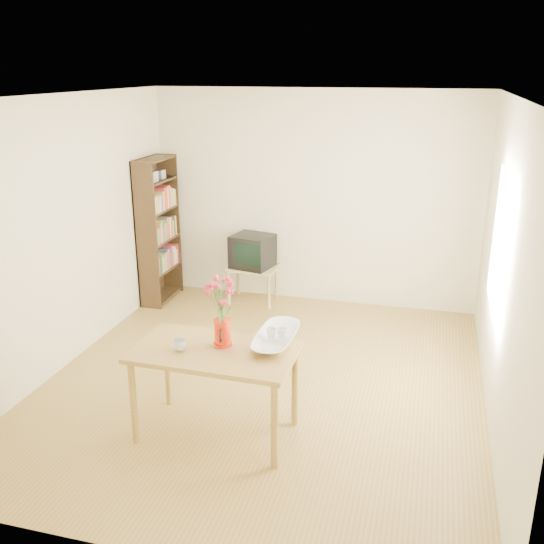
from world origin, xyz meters
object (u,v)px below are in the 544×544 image
(table, at_px, (215,360))
(pitcher, at_px, (222,333))
(television, at_px, (253,250))
(bowl, at_px, (276,317))
(mug, at_px, (180,345))

(table, bearing_deg, pitcher, 71.32)
(table, distance_m, pitcher, 0.22)
(pitcher, height_order, television, pitcher)
(pitcher, height_order, bowl, bowl)
(pitcher, bearing_deg, bowl, 11.57)
(mug, height_order, television, television)
(mug, bearing_deg, television, -101.98)
(bowl, bearing_deg, pitcher, -156.92)
(bowl, bearing_deg, table, -148.66)
(television, bearing_deg, pitcher, -65.63)
(table, xyz_separation_m, pitcher, (0.03, 0.09, 0.19))
(table, relative_size, bowl, 2.80)
(mug, height_order, bowl, bowl)
(pitcher, xyz_separation_m, television, (-0.60, 2.80, -0.18))
(mug, bearing_deg, pitcher, -167.48)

